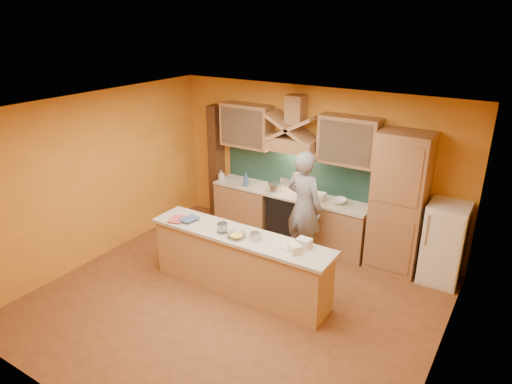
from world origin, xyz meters
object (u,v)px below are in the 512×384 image
Objects in this scene: stove at (289,216)px; person at (304,207)px; fridge at (444,243)px; mixing_bowl at (237,235)px; kitchen_scale at (255,237)px.

person reaches higher than stove.
person is at bearing -166.32° from fridge.
stove is 3.45× the size of mixing_bowl.
fridge is 4.99× the size of mixing_bowl.
kitchen_scale is 0.48× the size of mixing_bowl.
person reaches higher than mixing_bowl.
kitchen_scale is at bearing 99.66° from person.
person is 15.27× the size of kitchen_scale.
person reaches higher than kitchen_scale.
stove is at bearing 116.45° from kitchen_scale.
stove is 0.92m from person.
fridge reaches higher than mixing_bowl.
stove is at bearing -31.03° from person.
kitchen_scale is at bearing -138.67° from fridge.
mixing_bowl is (-2.48, -2.01, 0.33)m from fridge.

